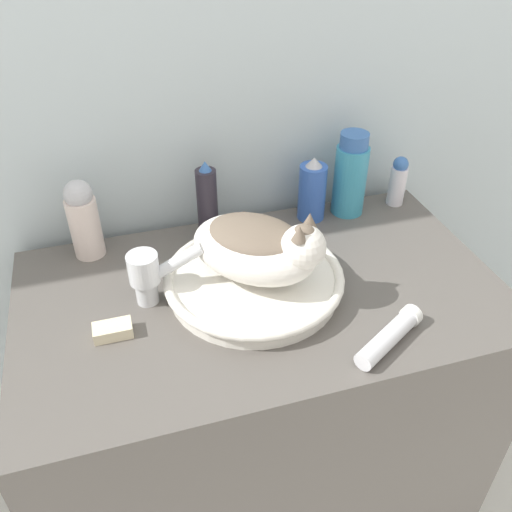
{
  "coord_description": "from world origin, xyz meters",
  "views": [
    {
      "loc": [
        -0.25,
        -0.52,
        1.56
      ],
      "look_at": [
        -0.01,
        0.28,
        0.94
      ],
      "focal_mm": 38.0,
      "sensor_mm": 36.0,
      "label": 1
    }
  ],
  "objects_px": {
    "deodorant_stick": "(398,181)",
    "spray_bottle_trigger": "(312,191)",
    "hairspray_can_black": "(207,202)",
    "cat": "(259,246)",
    "mouthwash_bottle": "(350,176)",
    "cream_tube": "(390,336)",
    "faucet": "(150,273)",
    "soap_bar": "(113,330)",
    "lotion_bottle_white": "(84,219)"
  },
  "relations": [
    {
      "from": "deodorant_stick",
      "to": "spray_bottle_trigger",
      "type": "bearing_deg",
      "value": 180.0
    },
    {
      "from": "hairspray_can_black",
      "to": "deodorant_stick",
      "type": "bearing_deg",
      "value": 0.0
    },
    {
      "from": "cat",
      "to": "mouthwash_bottle",
      "type": "bearing_deg",
      "value": 80.95
    },
    {
      "from": "deodorant_stick",
      "to": "cream_tube",
      "type": "distance_m",
      "value": 0.51
    },
    {
      "from": "deodorant_stick",
      "to": "faucet",
      "type": "bearing_deg",
      "value": -162.75
    },
    {
      "from": "faucet",
      "to": "spray_bottle_trigger",
      "type": "height_order",
      "value": "spray_bottle_trigger"
    },
    {
      "from": "cat",
      "to": "deodorant_stick",
      "type": "bearing_deg",
      "value": 71.45
    },
    {
      "from": "cat",
      "to": "mouthwash_bottle",
      "type": "height_order",
      "value": "mouthwash_bottle"
    },
    {
      "from": "cat",
      "to": "faucet",
      "type": "distance_m",
      "value": 0.21
    },
    {
      "from": "cat",
      "to": "soap_bar",
      "type": "relative_size",
      "value": 4.77
    },
    {
      "from": "faucet",
      "to": "deodorant_stick",
      "type": "height_order",
      "value": "deodorant_stick"
    },
    {
      "from": "cat",
      "to": "spray_bottle_trigger",
      "type": "distance_m",
      "value": 0.31
    },
    {
      "from": "hairspray_can_black",
      "to": "cream_tube",
      "type": "height_order",
      "value": "hairspray_can_black"
    },
    {
      "from": "faucet",
      "to": "soap_bar",
      "type": "relative_size",
      "value": 2.12
    },
    {
      "from": "mouthwash_bottle",
      "to": "soap_bar",
      "type": "bearing_deg",
      "value": -155.09
    },
    {
      "from": "spray_bottle_trigger",
      "to": "cream_tube",
      "type": "bearing_deg",
      "value": -92.65
    },
    {
      "from": "deodorant_stick",
      "to": "soap_bar",
      "type": "relative_size",
      "value": 1.81
    },
    {
      "from": "mouthwash_bottle",
      "to": "cream_tube",
      "type": "xyz_separation_m",
      "value": [
        -0.12,
        -0.44,
        -0.08
      ]
    },
    {
      "from": "hairspray_can_black",
      "to": "faucet",
      "type": "bearing_deg",
      "value": -128.45
    },
    {
      "from": "deodorant_stick",
      "to": "mouthwash_bottle",
      "type": "distance_m",
      "value": 0.14
    },
    {
      "from": "deodorant_stick",
      "to": "soap_bar",
      "type": "bearing_deg",
      "value": -159.22
    },
    {
      "from": "spray_bottle_trigger",
      "to": "soap_bar",
      "type": "height_order",
      "value": "spray_bottle_trigger"
    },
    {
      "from": "hairspray_can_black",
      "to": "spray_bottle_trigger",
      "type": "bearing_deg",
      "value": 0.0
    },
    {
      "from": "deodorant_stick",
      "to": "soap_bar",
      "type": "xyz_separation_m",
      "value": [
        -0.72,
        -0.27,
        -0.05
      ]
    },
    {
      "from": "mouthwash_bottle",
      "to": "cream_tube",
      "type": "bearing_deg",
      "value": -104.79
    },
    {
      "from": "hairspray_can_black",
      "to": "spray_bottle_trigger",
      "type": "xyz_separation_m",
      "value": [
        0.25,
        0.0,
        -0.01
      ]
    },
    {
      "from": "lotion_bottle_white",
      "to": "deodorant_stick",
      "type": "distance_m",
      "value": 0.75
    },
    {
      "from": "spray_bottle_trigger",
      "to": "deodorant_stick",
      "type": "bearing_deg",
      "value": 0.0
    },
    {
      "from": "deodorant_stick",
      "to": "cat",
      "type": "bearing_deg",
      "value": -152.06
    },
    {
      "from": "faucet",
      "to": "spray_bottle_trigger",
      "type": "bearing_deg",
      "value": 32.73
    },
    {
      "from": "lotion_bottle_white",
      "to": "mouthwash_bottle",
      "type": "xyz_separation_m",
      "value": [
        0.62,
        0.0,
        0.01
      ]
    },
    {
      "from": "cat",
      "to": "cream_tube",
      "type": "xyz_separation_m",
      "value": [
        0.18,
        -0.21,
        -0.09
      ]
    },
    {
      "from": "deodorant_stick",
      "to": "soap_bar",
      "type": "distance_m",
      "value": 0.78
    },
    {
      "from": "cat",
      "to": "mouthwash_bottle",
      "type": "xyz_separation_m",
      "value": [
        0.3,
        0.23,
        -0.01
      ]
    },
    {
      "from": "cream_tube",
      "to": "soap_bar",
      "type": "height_order",
      "value": "cream_tube"
    },
    {
      "from": "hairspray_can_black",
      "to": "spray_bottle_trigger",
      "type": "height_order",
      "value": "hairspray_can_black"
    },
    {
      "from": "cat",
      "to": "deodorant_stick",
      "type": "relative_size",
      "value": 2.63
    },
    {
      "from": "cat",
      "to": "cream_tube",
      "type": "relative_size",
      "value": 2.03
    },
    {
      "from": "mouthwash_bottle",
      "to": "soap_bar",
      "type": "height_order",
      "value": "mouthwash_bottle"
    },
    {
      "from": "lotion_bottle_white",
      "to": "spray_bottle_trigger",
      "type": "bearing_deg",
      "value": 0.0
    },
    {
      "from": "spray_bottle_trigger",
      "to": "faucet",
      "type": "bearing_deg",
      "value": -154.23
    },
    {
      "from": "faucet",
      "to": "mouthwash_bottle",
      "type": "height_order",
      "value": "mouthwash_bottle"
    },
    {
      "from": "lotion_bottle_white",
      "to": "deodorant_stick",
      "type": "xyz_separation_m",
      "value": [
        0.75,
        0.0,
        -0.03
      ]
    },
    {
      "from": "lotion_bottle_white",
      "to": "deodorant_stick",
      "type": "relative_size",
      "value": 1.41
    },
    {
      "from": "mouthwash_bottle",
      "to": "soap_bar",
      "type": "distance_m",
      "value": 0.66
    },
    {
      "from": "lotion_bottle_white",
      "to": "mouthwash_bottle",
      "type": "relative_size",
      "value": 0.88
    },
    {
      "from": "faucet",
      "to": "spray_bottle_trigger",
      "type": "distance_m",
      "value": 0.46
    },
    {
      "from": "hairspray_can_black",
      "to": "mouthwash_bottle",
      "type": "distance_m",
      "value": 0.35
    },
    {
      "from": "lotion_bottle_white",
      "to": "spray_bottle_trigger",
      "type": "relative_size",
      "value": 1.14
    },
    {
      "from": "mouthwash_bottle",
      "to": "cream_tube",
      "type": "relative_size",
      "value": 1.24
    }
  ]
}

